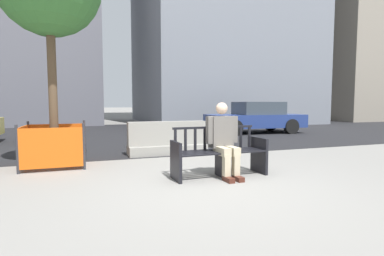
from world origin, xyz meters
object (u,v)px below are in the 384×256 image
(seated_person, at_px, (224,138))
(car_sedan_mid, at_px, (255,118))
(street_bench, at_px, (219,154))
(construction_fence, at_px, (55,144))
(jersey_barrier_centre, at_px, (167,141))

(seated_person, xyz_separation_m, car_sedan_mid, (4.77, 6.82, -0.02))
(street_bench, xyz_separation_m, car_sedan_mid, (4.82, 6.76, 0.28))
(construction_fence, bearing_deg, jersey_barrier_centre, 14.76)
(seated_person, bearing_deg, construction_fence, 145.87)
(jersey_barrier_centre, bearing_deg, construction_fence, -165.24)
(car_sedan_mid, bearing_deg, seated_person, -124.96)
(seated_person, distance_m, car_sedan_mid, 8.32)
(construction_fence, distance_m, car_sedan_mid, 9.08)
(car_sedan_mid, bearing_deg, street_bench, -125.51)
(seated_person, bearing_deg, jersey_barrier_centre, 97.32)
(seated_person, xyz_separation_m, jersey_barrier_centre, (-0.34, 2.66, -0.35))
(street_bench, xyz_separation_m, seated_person, (0.06, -0.06, 0.29))
(jersey_barrier_centre, bearing_deg, seated_person, -82.68)
(seated_person, relative_size, car_sedan_mid, 0.30)
(street_bench, relative_size, jersey_barrier_centre, 0.85)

